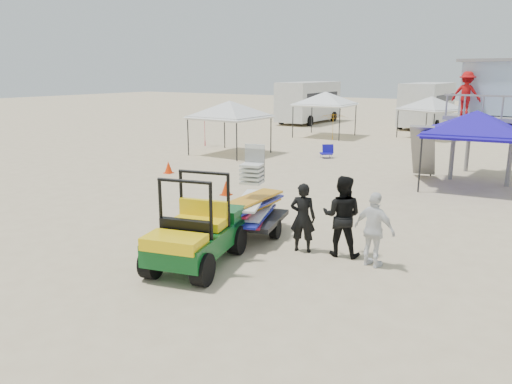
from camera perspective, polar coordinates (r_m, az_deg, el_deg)
The scene contains 18 objects.
ground at distance 10.24m, azimuth -11.77°, elevation -10.08°, with size 140.00×140.00×0.00m, color beige.
utility_cart at distance 10.64m, azimuth -7.10°, elevation -3.76°, with size 1.86×2.79×1.94m.
surf_trailer at distance 12.46m, azimuth -0.15°, elevation -1.41°, with size 1.66×2.44×2.05m.
man_left at distance 11.48m, azimuth 5.37°, elevation -2.92°, with size 0.59×0.39×1.62m, color black.
man_mid at distance 11.31m, azimuth 9.79°, elevation -2.73°, with size 0.89×0.70×1.84m, color black.
man_right at distance 10.83m, azimuth 13.37°, elevation -4.23°, with size 0.95×0.40×1.62m, color white.
lifeguard_tower at distance 21.22m, azimuth 25.37°, elevation 10.26°, with size 3.01×3.01×4.42m.
canopy_blue at distance 19.14m, azimuth 23.93°, elevation 8.09°, with size 3.61×3.61×3.15m.
canopy_white_a at distance 25.05m, azimuth -3.02°, elevation 10.06°, with size 3.17×3.17×3.07m.
canopy_white_b at distance 32.28m, azimuth 7.95°, elevation 11.04°, with size 3.46×3.46×3.24m.
canopy_white_c at distance 32.96m, azimuth 19.45°, elevation 10.02°, with size 3.83×3.83×2.98m.
umbrella_a at distance 28.03m, azimuth -5.93°, elevation 7.10°, with size 2.01×2.04×1.84m, color red.
umbrella_b at distance 30.78m, azimuth 8.76°, elevation 7.40°, with size 1.78×1.82×1.64m, color orange.
cone_near at distance 16.81m, azimuth -3.45°, elevation 0.48°, with size 0.34×0.34×0.50m, color red.
cone_far at distance 20.74m, azimuth -9.98°, elevation 2.81°, with size 0.34×0.34×0.50m, color #F93507.
beach_chair_a at distance 24.40m, azimuth 8.13°, elevation 4.63°, with size 0.73×0.84×0.64m.
rv_far_left at distance 41.14m, azimuth 6.03°, elevation 10.38°, with size 2.64×6.80×3.25m.
rv_mid_left at distance 39.34m, azimuth 18.97°, elevation 9.59°, with size 2.65×6.50×3.25m.
Camera 1 is at (6.73, -6.56, 4.06)m, focal length 35.00 mm.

